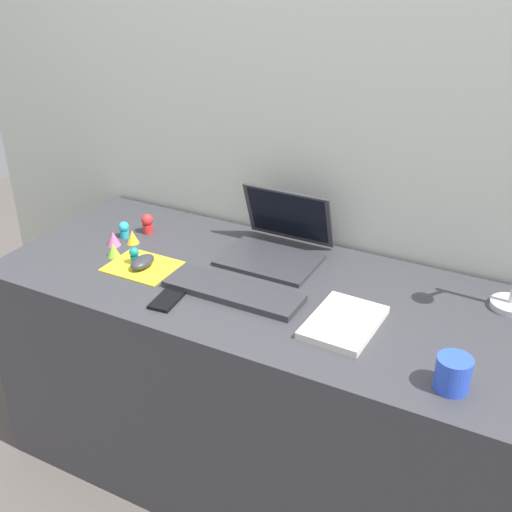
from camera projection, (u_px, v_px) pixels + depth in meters
name	position (u px, v px, depth m)	size (l,w,h in m)	color
ground_plane	(260.00, 466.00, 2.21)	(6.00, 6.00, 0.00)	#59514C
back_wall	(312.00, 219.00, 2.14)	(2.83, 0.05, 1.60)	beige
desk	(260.00, 383.00, 2.04)	(1.63, 0.68, 0.74)	#38383D
laptop	(278.00, 240.00, 2.01)	(0.30, 0.28, 0.20)	#333338
keyboard	(233.00, 291.00, 1.81)	(0.41, 0.13, 0.02)	#333338
mousepad	(142.00, 266.00, 1.96)	(0.21, 0.17, 0.00)	yellow
mouse	(142.00, 262.00, 1.95)	(0.06, 0.10, 0.03)	#333338
cell_phone	(168.00, 299.00, 1.79)	(0.06, 0.13, 0.01)	black
notebook_pad	(344.00, 322.00, 1.67)	(0.17, 0.24, 0.02)	silver
coffee_mug	(453.00, 374.00, 1.43)	(0.08, 0.08, 0.08)	blue
toy_figurine_teal	(134.00, 256.00, 1.96)	(0.03, 0.03, 0.06)	teal
toy_figurine_yellow	(132.00, 237.00, 2.10)	(0.04, 0.04, 0.05)	yellow
toy_figurine_pink	(114.00, 239.00, 2.08)	(0.04, 0.04, 0.05)	pink
toy_figurine_lime	(113.00, 250.00, 2.02)	(0.04, 0.04, 0.05)	#8CDB33
toy_figurine_red	(147.00, 223.00, 2.16)	(0.04, 0.04, 0.07)	red
toy_figurine_cyan	(124.00, 229.00, 2.14)	(0.04, 0.04, 0.06)	#28B7CC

